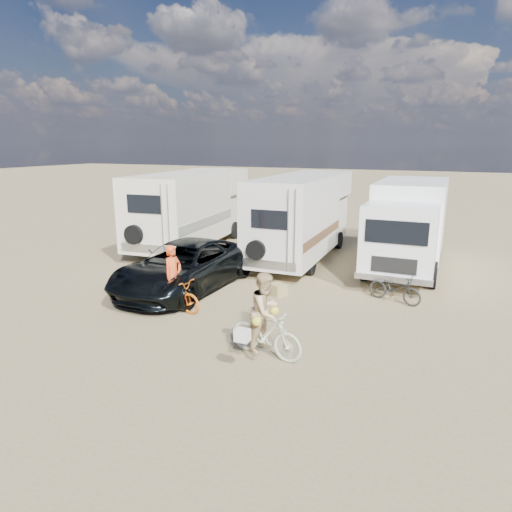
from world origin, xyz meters
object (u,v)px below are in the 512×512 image
at_px(dark_suv, 184,266).
at_px(rider_woman, 266,319).
at_px(box_truck, 407,227).
at_px(bike_woman, 266,334).
at_px(bike_man, 174,294).
at_px(crate, 277,289).
at_px(rv_left, 191,210).
at_px(bike_parked, 395,288).
at_px(rider_man, 173,281).
at_px(rv_main, 303,218).
at_px(cooler, 196,273).

distance_m(dark_suv, rider_woman, 5.20).
height_order(box_truck, bike_woman, box_truck).
bearing_deg(bike_woman, bike_man, 74.56).
bearing_deg(rider_woman, crate, 27.15).
bearing_deg(dark_suv, rv_left, 121.04).
bearing_deg(bike_parked, crate, 122.13).
height_order(bike_parked, crate, bike_parked).
bearing_deg(bike_man, rider_woman, -107.63).
bearing_deg(crate, rv_left, 141.60).
bearing_deg(rider_man, rider_woman, -107.63).
height_order(rv_main, bike_woman, rv_main).
distance_m(rider_woman, bike_parked, 5.11).
xyz_separation_m(rv_left, bike_man, (3.72, -6.94, -1.16)).
xyz_separation_m(dark_suv, rider_man, (0.74, -1.67, 0.08)).
bearing_deg(rv_left, dark_suv, -65.94).
xyz_separation_m(rider_man, bike_parked, (5.40, 3.11, -0.40)).
relative_size(rv_main, box_truck, 1.06).
height_order(cooler, crate, cooler).
xyz_separation_m(box_truck, crate, (-3.15, -4.63, -1.38)).
height_order(box_truck, cooler, box_truck).
relative_size(rv_main, crate, 17.04).
distance_m(rv_left, bike_man, 7.96).
distance_m(rv_left, bike_woman, 11.10).
distance_m(bike_man, rider_man, 0.37).
bearing_deg(cooler, bike_man, -88.88).
distance_m(dark_suv, rider_man, 1.82).
relative_size(rv_left, rider_man, 4.45).
height_order(rider_man, bike_parked, rider_man).
xyz_separation_m(bike_parked, cooler, (-6.42, -0.33, -0.21)).
bearing_deg(rider_woman, bike_woman, 0.00).
relative_size(dark_suv, bike_parked, 3.38).
bearing_deg(bike_parked, rider_woman, 174.92).
bearing_deg(rider_woman, box_truck, -3.18).
relative_size(box_truck, bike_woman, 3.98).
relative_size(rv_left, rider_woman, 4.32).
bearing_deg(rv_left, bike_woman, -55.70).
bearing_deg(crate, rv_main, 99.35).
distance_m(rider_man, bike_parked, 6.25).
distance_m(rv_left, cooler, 5.15).
xyz_separation_m(box_truck, bike_man, (-5.26, -6.95, -1.10)).
distance_m(rv_main, cooler, 4.99).
bearing_deg(box_truck, bike_woman, -103.11).
relative_size(cooler, crate, 1.21).
height_order(rv_main, box_truck, rv_main).
distance_m(dark_suv, bike_parked, 6.31).
relative_size(rider_woman, cooler, 3.23).
bearing_deg(rv_main, crate, -81.95).
height_order(bike_woman, crate, bike_woman).
relative_size(rider_man, bike_parked, 1.03).
height_order(rv_left, bike_man, rv_left).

